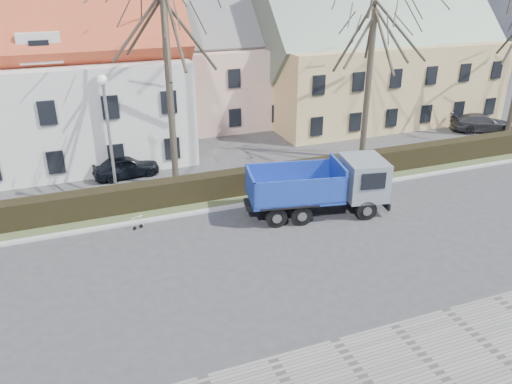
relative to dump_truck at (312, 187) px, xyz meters
name	(u,v)px	position (x,y,z in m)	size (l,w,h in m)	color
ground	(266,252)	(-3.46, -2.59, -1.40)	(120.00, 120.00, 0.00)	#373739
curb_far	(232,207)	(-3.46, 2.01, -1.34)	(80.00, 0.30, 0.12)	#ABAAA7
grass_strip	(223,194)	(-3.46, 3.61, -1.35)	(80.00, 3.00, 0.10)	#424F2C
hedge	(223,186)	(-3.46, 3.41, -0.75)	(60.00, 0.90, 1.30)	black
building_pink	(217,70)	(0.54, 17.41, 2.60)	(10.80, 8.80, 8.00)	#D2A895
building_yellow	(374,63)	(12.54, 14.41, 2.85)	(18.80, 10.80, 8.50)	tan
tree_1	(168,71)	(-5.46, 5.91, 4.92)	(9.20, 9.20, 12.65)	#373026
tree_2	(369,71)	(6.54, 5.91, 4.10)	(8.00, 8.00, 11.00)	#373026
dump_truck	(312,187)	(0.00, 0.00, 0.00)	(7.01, 2.60, 2.80)	navy
streetlight	(110,142)	(-8.83, 4.41, 1.96)	(0.52, 0.52, 6.72)	gray
cart_frame	(133,224)	(-8.48, 1.35, -1.05)	(0.78, 0.45, 0.71)	silver
parked_car_a	(126,166)	(-7.89, 8.11, -0.77)	(1.50, 3.73, 1.27)	black
parked_car_b	(482,123)	(17.95, 7.79, -0.77)	(1.78, 4.39, 1.27)	#2F2F33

